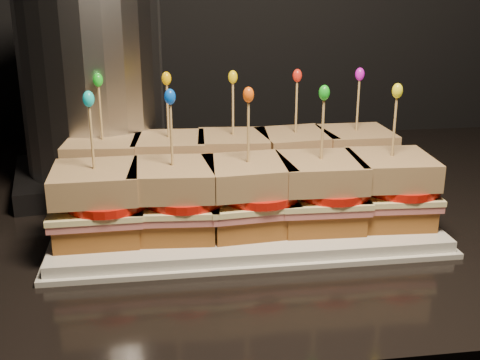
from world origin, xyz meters
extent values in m
cube|color=black|center=(0.04, 1.64, 0.89)|extent=(2.61, 0.75, 0.03)
cube|color=white|center=(-0.19, 1.57, 0.92)|extent=(0.44, 0.27, 0.02)
cube|color=white|center=(-0.19, 1.57, 0.91)|extent=(0.45, 0.28, 0.01)
cube|color=brown|center=(-0.35, 1.63, 0.94)|extent=(0.10, 0.10, 0.02)
cube|color=#BE5759|center=(-0.35, 1.63, 0.95)|extent=(0.11, 0.10, 0.01)
cube|color=#FDF2A7|center=(-0.35, 1.63, 0.96)|extent=(0.11, 0.10, 0.01)
cylinder|color=red|center=(-0.34, 1.62, 0.97)|extent=(0.09, 0.09, 0.01)
cube|color=#5D3516|center=(-0.35, 1.63, 0.99)|extent=(0.10, 0.10, 0.03)
cylinder|color=tan|center=(-0.35, 1.63, 1.03)|extent=(0.00, 0.00, 0.09)
ellipsoid|color=green|center=(-0.35, 1.63, 1.08)|extent=(0.01, 0.01, 0.02)
cube|color=brown|center=(-0.27, 1.63, 0.94)|extent=(0.09, 0.09, 0.02)
cube|color=#BE5759|center=(-0.27, 1.63, 0.95)|extent=(0.10, 0.10, 0.01)
cube|color=#FDF2A7|center=(-0.27, 1.63, 0.96)|extent=(0.11, 0.10, 0.01)
cylinder|color=red|center=(-0.26, 1.62, 0.97)|extent=(0.09, 0.09, 0.01)
cube|color=#5D3516|center=(-0.27, 1.63, 0.99)|extent=(0.10, 0.10, 0.03)
cylinder|color=tan|center=(-0.27, 1.63, 1.03)|extent=(0.00, 0.00, 0.09)
ellipsoid|color=#EBAF02|center=(-0.27, 1.63, 1.08)|extent=(0.01, 0.01, 0.02)
cube|color=brown|center=(-0.19, 1.63, 0.94)|extent=(0.10, 0.10, 0.02)
cube|color=#BE5759|center=(-0.19, 1.63, 0.95)|extent=(0.11, 0.10, 0.01)
cube|color=#FDF2A7|center=(-0.19, 1.63, 0.96)|extent=(0.11, 0.10, 0.01)
cylinder|color=red|center=(-0.18, 1.62, 0.97)|extent=(0.09, 0.09, 0.01)
cube|color=#5D3516|center=(-0.19, 1.63, 0.99)|extent=(0.10, 0.10, 0.03)
cylinder|color=tan|center=(-0.19, 1.63, 1.03)|extent=(0.00, 0.00, 0.09)
ellipsoid|color=yellow|center=(-0.19, 1.63, 1.08)|extent=(0.01, 0.01, 0.02)
cube|color=brown|center=(-0.10, 1.63, 0.94)|extent=(0.10, 0.10, 0.02)
cube|color=#BE5759|center=(-0.10, 1.63, 0.95)|extent=(0.11, 0.10, 0.01)
cube|color=#FDF2A7|center=(-0.10, 1.63, 0.96)|extent=(0.11, 0.11, 0.01)
cylinder|color=red|center=(-0.09, 1.62, 0.97)|extent=(0.09, 0.09, 0.01)
cube|color=#5D3516|center=(-0.10, 1.63, 0.99)|extent=(0.10, 0.10, 0.03)
cylinder|color=tan|center=(-0.10, 1.63, 1.03)|extent=(0.00, 0.00, 0.09)
ellipsoid|color=red|center=(-0.10, 1.63, 1.08)|extent=(0.01, 0.01, 0.02)
cube|color=brown|center=(-0.02, 1.63, 0.94)|extent=(0.09, 0.09, 0.02)
cube|color=#BE5759|center=(-0.02, 1.63, 0.95)|extent=(0.10, 0.09, 0.01)
cube|color=#FDF2A7|center=(-0.02, 1.63, 0.96)|extent=(0.10, 0.10, 0.01)
cylinder|color=red|center=(-0.01, 1.62, 0.97)|extent=(0.09, 0.09, 0.01)
cube|color=#5D3516|center=(-0.02, 1.63, 0.99)|extent=(0.09, 0.09, 0.03)
cylinder|color=tan|center=(-0.02, 1.63, 1.03)|extent=(0.00, 0.00, 0.09)
ellipsoid|color=#D010D2|center=(-0.02, 1.63, 1.08)|extent=(0.01, 0.01, 0.02)
cube|color=brown|center=(-0.35, 1.50, 0.94)|extent=(0.09, 0.09, 0.02)
cube|color=#BE5759|center=(-0.35, 1.50, 0.95)|extent=(0.10, 0.10, 0.01)
cube|color=#FDF2A7|center=(-0.35, 1.50, 0.96)|extent=(0.10, 0.10, 0.01)
cylinder|color=red|center=(-0.34, 1.50, 0.97)|extent=(0.09, 0.09, 0.01)
cube|color=#5D3516|center=(-0.35, 1.50, 0.99)|extent=(0.09, 0.09, 0.03)
cylinder|color=tan|center=(-0.35, 1.50, 1.03)|extent=(0.00, 0.00, 0.09)
ellipsoid|color=#10C3BD|center=(-0.35, 1.50, 1.08)|extent=(0.01, 0.01, 0.02)
cube|color=brown|center=(-0.27, 1.50, 0.94)|extent=(0.10, 0.10, 0.02)
cube|color=#BE5759|center=(-0.27, 1.50, 0.95)|extent=(0.10, 0.10, 0.01)
cube|color=#FDF2A7|center=(-0.27, 1.50, 0.96)|extent=(0.11, 0.10, 0.01)
cylinder|color=red|center=(-0.26, 1.50, 0.97)|extent=(0.09, 0.09, 0.01)
cube|color=#5D3516|center=(-0.27, 1.50, 0.99)|extent=(0.10, 0.10, 0.03)
cylinder|color=tan|center=(-0.27, 1.50, 1.03)|extent=(0.00, 0.00, 0.09)
ellipsoid|color=blue|center=(-0.27, 1.50, 1.08)|extent=(0.01, 0.01, 0.02)
cube|color=brown|center=(-0.19, 1.50, 0.94)|extent=(0.10, 0.10, 0.02)
cube|color=#BE5759|center=(-0.19, 1.50, 0.95)|extent=(0.11, 0.10, 0.01)
cube|color=#FDF2A7|center=(-0.19, 1.50, 0.96)|extent=(0.11, 0.10, 0.01)
cylinder|color=red|center=(-0.18, 1.50, 0.97)|extent=(0.09, 0.09, 0.01)
cube|color=#5D3516|center=(-0.19, 1.50, 0.99)|extent=(0.10, 0.10, 0.03)
cylinder|color=tan|center=(-0.19, 1.50, 1.03)|extent=(0.00, 0.00, 0.09)
ellipsoid|color=#EB530D|center=(-0.19, 1.50, 1.08)|extent=(0.01, 0.01, 0.02)
cube|color=brown|center=(-0.10, 1.50, 0.94)|extent=(0.09, 0.09, 0.02)
cube|color=#BE5759|center=(-0.10, 1.50, 0.95)|extent=(0.10, 0.10, 0.01)
cube|color=#FDF2A7|center=(-0.10, 1.50, 0.96)|extent=(0.10, 0.10, 0.01)
cylinder|color=red|center=(-0.09, 1.50, 0.97)|extent=(0.09, 0.09, 0.01)
cube|color=#5D3516|center=(-0.10, 1.50, 0.99)|extent=(0.09, 0.09, 0.03)
cylinder|color=tan|center=(-0.10, 1.50, 1.03)|extent=(0.00, 0.00, 0.09)
ellipsoid|color=green|center=(-0.10, 1.50, 1.08)|extent=(0.01, 0.01, 0.02)
cube|color=brown|center=(-0.02, 1.50, 0.94)|extent=(0.09, 0.09, 0.02)
cube|color=#BE5759|center=(-0.02, 1.50, 0.95)|extent=(0.10, 0.10, 0.01)
cube|color=#FDF2A7|center=(-0.02, 1.50, 0.96)|extent=(0.10, 0.10, 0.01)
cylinder|color=red|center=(-0.01, 1.50, 0.97)|extent=(0.09, 0.09, 0.01)
cube|color=#5D3516|center=(-0.02, 1.50, 0.99)|extent=(0.10, 0.10, 0.03)
cylinder|color=tan|center=(-0.02, 1.50, 1.03)|extent=(0.00, 0.00, 0.09)
ellipsoid|color=yellow|center=(-0.02, 1.50, 1.08)|extent=(0.01, 0.01, 0.02)
cube|color=#262628|center=(-0.37, 1.73, 0.92)|extent=(0.26, 0.23, 0.03)
cylinder|color=silver|center=(-0.37, 1.73, 1.06)|extent=(0.19, 0.19, 0.25)
camera|label=1|loc=(-0.29, 0.88, 1.19)|focal=45.00mm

